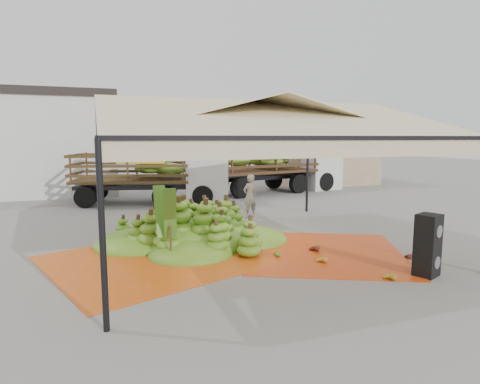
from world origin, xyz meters
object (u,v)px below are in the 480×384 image
object	(u,v)px
truck_left	(158,172)
speaker_stack	(428,245)
banana_heap	(197,222)
truck_right	(281,162)
vendor	(250,196)

from	to	relation	value
truck_left	speaker_stack	bearing A→B (deg)	-56.57
banana_heap	speaker_stack	world-z (taller)	speaker_stack
speaker_stack	truck_right	distance (m)	14.15
banana_heap	truck_right	xyz separation A→B (m)	(7.15, 9.46, 1.01)
truck_right	truck_left	bearing A→B (deg)	-176.39
truck_left	truck_right	bearing A→B (deg)	29.33
speaker_stack	vendor	world-z (taller)	vendor
banana_heap	truck_left	xyz separation A→B (m)	(0.03, 7.60, 0.84)
vendor	truck_left	xyz separation A→B (m)	(-2.74, 4.60, 0.63)
banana_heap	speaker_stack	distance (m)	5.94
vendor	truck_left	distance (m)	5.39
vendor	truck_right	distance (m)	7.85
vendor	truck_left	size ratio (longest dim) A/B	0.23
banana_heap	truck_left	distance (m)	7.65
truck_right	vendor	bearing A→B (deg)	-135.16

